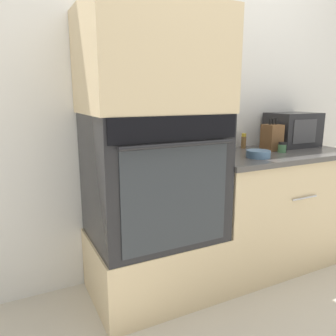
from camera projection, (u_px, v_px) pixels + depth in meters
ground_plane at (231, 300)px, 2.07m from camera, size 12.00×12.00×0.00m
wall_back at (184, 97)px, 2.35m from camera, size 8.00×0.05×2.50m
oven_cabinet_base at (154, 263)px, 2.12m from camera, size 0.79×0.60×0.40m
wall_oven at (154, 176)px, 1.99m from camera, size 0.76×0.64×0.76m
oven_cabinet_upper at (152, 62)px, 1.85m from camera, size 0.79×0.60×0.57m
counter_unit at (269, 207)px, 2.49m from camera, size 1.16×0.63×0.86m
microwave at (293, 130)px, 2.63m from camera, size 0.39×0.29×0.27m
knife_block at (272, 137)px, 2.44m from camera, size 0.12×0.12×0.24m
bowl at (258, 154)px, 2.16m from camera, size 0.16×0.16×0.05m
condiment_jar_near at (244, 141)px, 2.54m from camera, size 0.04×0.04×0.12m
condiment_jar_mid at (282, 147)px, 2.36m from camera, size 0.06×0.06×0.07m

